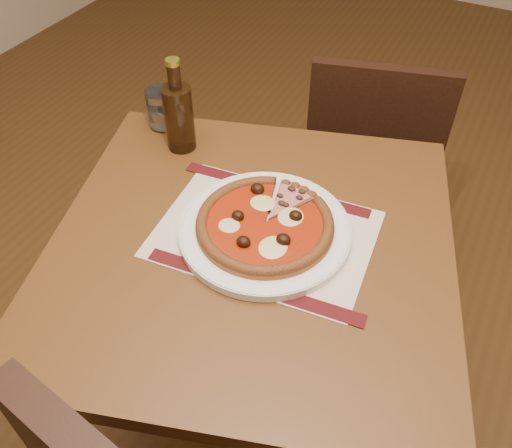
{
  "coord_description": "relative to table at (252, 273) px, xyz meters",
  "views": [
    {
      "loc": [
        0.19,
        -0.93,
        1.54
      ],
      "look_at": [
        -0.16,
        -0.26,
        0.78
      ],
      "focal_mm": 38.0,
      "sensor_mm": 36.0,
      "label": 1
    }
  ],
  "objects": [
    {
      "name": "table",
      "position": [
        0.0,
        0.0,
        0.0
      ],
      "size": [
        1.0,
        1.0,
        0.75
      ],
      "rotation": [
        0.0,
        0.0,
        0.3
      ],
      "color": "brown",
      "rests_on": "ground"
    },
    {
      "name": "chair_far",
      "position": [
        0.04,
        0.74,
        -0.17
      ],
      "size": [
        0.48,
        0.48,
        0.84
      ],
      "rotation": [
        0.0,
        0.0,
        3.41
      ],
      "color": "black",
      "rests_on": "ground"
    },
    {
      "name": "placemat",
      "position": [
        0.02,
        0.03,
        0.1
      ],
      "size": [
        0.46,
        0.35,
        0.0
      ],
      "primitive_type": "cube",
      "rotation": [
        0.0,
        0.0,
        0.09
      ],
      "color": "silver",
      "rests_on": "table"
    },
    {
      "name": "plate",
      "position": [
        0.02,
        0.03,
        0.11
      ],
      "size": [
        0.35,
        0.35,
        0.02
      ],
      "primitive_type": "cylinder",
      "color": "white",
      "rests_on": "placemat"
    },
    {
      "name": "pizza",
      "position": [
        0.02,
        0.03,
        0.13
      ],
      "size": [
        0.28,
        0.28,
        0.04
      ],
      "color": "#9C5225",
      "rests_on": "plate"
    },
    {
      "name": "ham_slice",
      "position": [
        0.03,
        0.11,
        0.13
      ],
      "size": [
        0.09,
        0.13,
        0.02
      ],
      "rotation": [
        0.0,
        0.0,
        1.44
      ],
      "color": "#9C5225",
      "rests_on": "plate"
    },
    {
      "name": "water_glass",
      "position": [
        -0.38,
        0.26,
        0.15
      ],
      "size": [
        0.09,
        0.09,
        0.1
      ],
      "primitive_type": "cylinder",
      "rotation": [
        0.0,
        0.0,
        -0.21
      ],
      "color": "white",
      "rests_on": "table"
    },
    {
      "name": "bottle",
      "position": [
        -0.29,
        0.2,
        0.19
      ],
      "size": [
        0.07,
        0.07,
        0.23
      ],
      "color": "#37200D",
      "rests_on": "table"
    }
  ]
}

